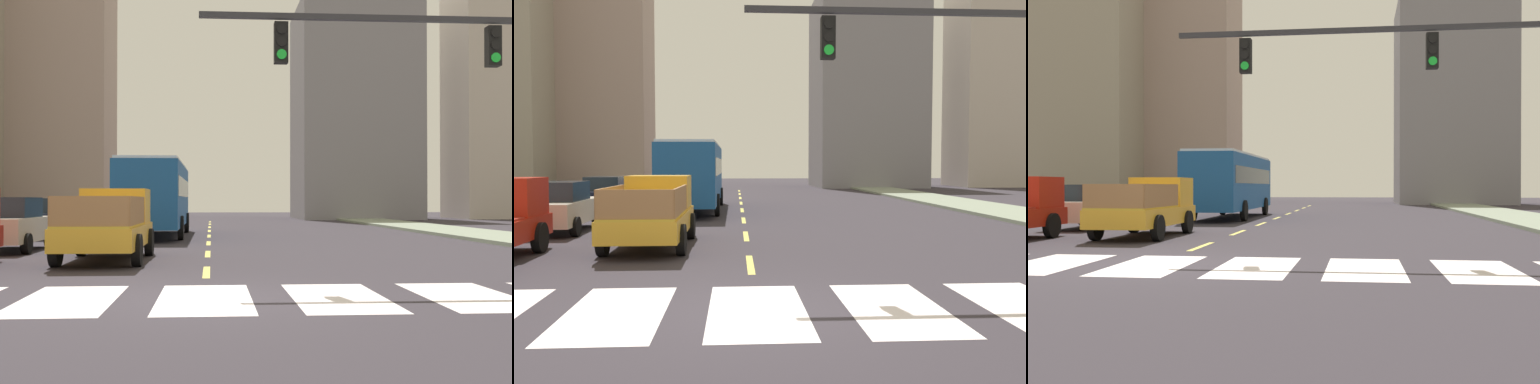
# 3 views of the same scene
# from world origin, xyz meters

# --- Properties ---
(ground_plane) EXTENTS (160.00, 160.00, 0.00)m
(ground_plane) POSITION_xyz_m (0.00, 0.00, 0.00)
(ground_plane) COLOR #312C33
(sidewalk_right) EXTENTS (3.87, 110.00, 0.15)m
(sidewalk_right) POSITION_xyz_m (12.38, 18.00, 0.07)
(sidewalk_right) COLOR gray
(sidewalk_right) RESTS_ON ground
(sidewalk_left) EXTENTS (3.87, 110.00, 0.15)m
(sidewalk_left) POSITION_xyz_m (-12.38, 18.00, 0.07)
(sidewalk_left) COLOR gray
(sidewalk_left) RESTS_ON ground
(crosswalk_stripe_3) EXTENTS (1.54, 3.35, 0.01)m
(crosswalk_stripe_3) POSITION_xyz_m (-2.21, 0.00, 0.00)
(crosswalk_stripe_3) COLOR silver
(crosswalk_stripe_3) RESTS_ON ground
(crosswalk_stripe_4) EXTENTS (1.54, 3.35, 0.01)m
(crosswalk_stripe_4) POSITION_xyz_m (0.00, 0.00, 0.00)
(crosswalk_stripe_4) COLOR silver
(crosswalk_stripe_4) RESTS_ON ground
(crosswalk_stripe_5) EXTENTS (1.54, 3.35, 0.01)m
(crosswalk_stripe_5) POSITION_xyz_m (2.21, 0.00, 0.00)
(crosswalk_stripe_5) COLOR silver
(crosswalk_stripe_5) RESTS_ON ground
(crosswalk_stripe_6) EXTENTS (1.54, 3.35, 0.01)m
(crosswalk_stripe_6) POSITION_xyz_m (4.42, 0.00, 0.00)
(crosswalk_stripe_6) COLOR silver
(crosswalk_stripe_6) RESTS_ON ground
(crosswalk_stripe_7) EXTENTS (1.54, 3.35, 0.01)m
(crosswalk_stripe_7) POSITION_xyz_m (6.63, 0.00, 0.00)
(crosswalk_stripe_7) COLOR silver
(crosswalk_stripe_7) RESTS_ON ground
(lane_dash_0) EXTENTS (0.16, 2.40, 0.01)m
(lane_dash_0) POSITION_xyz_m (0.00, 4.00, 0.00)
(lane_dash_0) COLOR #D7C854
(lane_dash_0) RESTS_ON ground
(lane_dash_1) EXTENTS (0.16, 2.40, 0.01)m
(lane_dash_1) POSITION_xyz_m (0.00, 9.00, 0.00)
(lane_dash_1) COLOR #D7C854
(lane_dash_1) RESTS_ON ground
(lane_dash_2) EXTENTS (0.16, 2.40, 0.01)m
(lane_dash_2) POSITION_xyz_m (0.00, 14.00, 0.00)
(lane_dash_2) COLOR #D7C854
(lane_dash_2) RESTS_ON ground
(lane_dash_3) EXTENTS (0.16, 2.40, 0.01)m
(lane_dash_3) POSITION_xyz_m (0.00, 19.00, 0.00)
(lane_dash_3) COLOR #D7C854
(lane_dash_3) RESTS_ON ground
(lane_dash_4) EXTENTS (0.16, 2.40, 0.01)m
(lane_dash_4) POSITION_xyz_m (0.00, 24.00, 0.00)
(lane_dash_4) COLOR #D7C854
(lane_dash_4) RESTS_ON ground
(lane_dash_5) EXTENTS (0.16, 2.40, 0.01)m
(lane_dash_5) POSITION_xyz_m (0.00, 29.00, 0.00)
(lane_dash_5) COLOR #D7C854
(lane_dash_5) RESTS_ON ground
(lane_dash_6) EXTENTS (0.16, 2.40, 0.01)m
(lane_dash_6) POSITION_xyz_m (0.00, 34.00, 0.00)
(lane_dash_6) COLOR #D7C854
(lane_dash_6) RESTS_ON ground
(lane_dash_7) EXTENTS (0.16, 2.40, 0.01)m
(lane_dash_7) POSITION_xyz_m (0.00, 39.00, 0.00)
(lane_dash_7) COLOR #D7C854
(lane_dash_7) RESTS_ON ground
(pickup_stakebed) EXTENTS (2.18, 5.20, 1.96)m
(pickup_stakebed) POSITION_xyz_m (-2.69, 7.36, 0.94)
(pickup_stakebed) COLOR gold
(pickup_stakebed) RESTS_ON ground
(city_bus) EXTENTS (2.72, 10.80, 3.32)m
(city_bus) POSITION_xyz_m (-2.39, 18.94, 1.95)
(city_bus) COLOR #184E94
(city_bus) RESTS_ON ground
(sedan_near_left) EXTENTS (2.02, 4.40, 1.72)m
(sedan_near_left) POSITION_xyz_m (-6.33, 10.55, 0.86)
(sedan_near_left) COLOR beige
(sedan_near_left) RESTS_ON ground
(sedan_near_right) EXTENTS (2.02, 4.40, 1.72)m
(sedan_near_right) POSITION_xyz_m (-6.46, 17.99, 0.86)
(sedan_near_right) COLOR black
(sedan_near_right) RESTS_ON ground
(traffic_signal_gantry) EXTENTS (11.29, 0.27, 6.00)m
(traffic_signal_gantry) POSITION_xyz_m (7.30, 2.49, 4.28)
(traffic_signal_gantry) COLOR #2D2D33
(traffic_signal_gantry) RESTS_ON ground
(block_mid_left) EXTENTS (11.52, 8.96, 25.56)m
(block_mid_left) POSITION_xyz_m (-16.15, 57.77, 12.78)
(block_mid_left) COLOR tan
(block_mid_left) RESTS_ON ground
(block_low_left) EXTENTS (10.36, 9.80, 19.05)m
(block_low_left) POSITION_xyz_m (12.95, 47.24, 9.52)
(block_low_left) COLOR gray
(block_low_left) RESTS_ON ground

